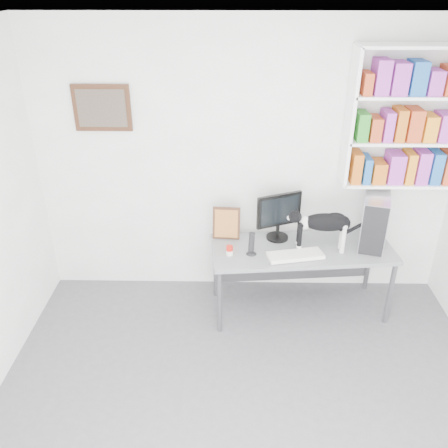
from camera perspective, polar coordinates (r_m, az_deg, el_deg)
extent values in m
cube|color=#5E5D63|center=(3.73, 2.82, -24.77)|extent=(4.00, 4.00, 0.01)
cube|color=white|center=(2.28, 4.49, 20.85)|extent=(4.00, 4.00, 0.01)
cube|color=white|center=(4.56, 2.57, 7.08)|extent=(4.00, 0.01, 2.70)
cube|color=white|center=(4.52, 21.17, 11.75)|extent=(1.03, 0.28, 1.24)
cube|color=#412115|center=(4.52, -14.46, 13.37)|extent=(0.52, 0.04, 0.42)
cube|color=gray|center=(4.68, 9.05, -6.50)|extent=(1.74, 0.82, 0.70)
cube|color=black|center=(4.50, 6.57, 0.94)|extent=(0.49, 0.37, 0.48)
cube|color=white|center=(4.33, 8.57, -3.73)|extent=(0.53, 0.29, 0.04)
cube|color=#B7B7BC|center=(4.61, 17.61, 0.53)|extent=(0.35, 0.54, 0.50)
cylinder|color=black|center=(4.29, 3.33, -2.33)|extent=(0.12, 0.12, 0.22)
cube|color=#412115|center=(4.52, 0.28, 0.17)|extent=(0.27, 0.12, 0.32)
cylinder|color=red|center=(4.30, 0.67, -3.20)|extent=(0.07, 0.07, 0.09)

